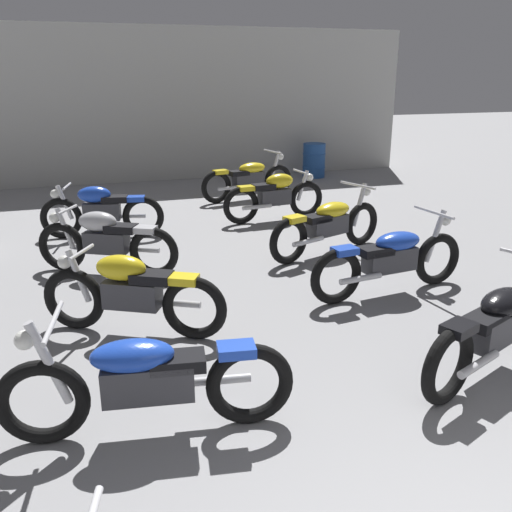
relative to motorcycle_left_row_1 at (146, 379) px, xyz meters
The scene contains 11 objects.
back_wall 10.42m from the motorcycle_left_row_1, 81.42° to the left, with size 13.03×0.24×3.60m, color #B2B2AD.
motorcycle_left_row_1 is the anchor object (origin of this frame).
motorcycle_left_row_2 1.72m from the motorcycle_left_row_1, 87.67° to the left, with size 1.78×1.04×0.88m.
motorcycle_left_row_3 3.66m from the motorcycle_left_row_1, 90.98° to the left, with size 1.79×1.03×0.88m.
motorcycle_left_row_4 5.42m from the motorcycle_left_row_1, 90.27° to the left, with size 1.94×0.63×0.88m.
motorcycle_right_row_1 3.06m from the motorcycle_left_row_1, ahead, with size 2.05×1.02×0.97m.
motorcycle_right_row_2 3.66m from the motorcycle_left_row_1, 30.79° to the left, with size 2.17×0.68×0.97m.
motorcycle_right_row_3 4.69m from the motorcycle_left_row_1, 48.77° to the left, with size 2.08×0.96×0.97m.
motorcycle_right_row_4 6.35m from the motorcycle_left_row_1, 61.74° to the left, with size 1.97×0.53×0.88m.
motorcycle_right_row_5 8.03m from the motorcycle_left_row_1, 67.48° to the left, with size 2.14×0.81×0.97m.
oil_drum 10.84m from the motorcycle_left_row_1, 59.97° to the left, with size 0.59×0.59×0.85m.
Camera 1 is at (-1.87, -0.82, 2.59)m, focal length 38.96 mm.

